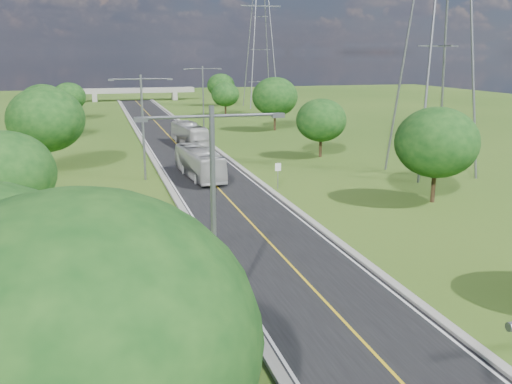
# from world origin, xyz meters

# --- Properties ---
(ground) EXTENTS (260.00, 260.00, 0.00)m
(ground) POSITION_xyz_m (0.00, 60.00, 0.00)
(ground) COLOR #2C4C15
(ground) RESTS_ON ground
(road) EXTENTS (8.00, 150.00, 0.06)m
(road) POSITION_xyz_m (0.00, 66.00, 0.03)
(road) COLOR black
(road) RESTS_ON ground
(curb_left) EXTENTS (0.50, 150.00, 0.22)m
(curb_left) POSITION_xyz_m (-4.25, 66.00, 0.11)
(curb_left) COLOR gray
(curb_left) RESTS_ON ground
(curb_right) EXTENTS (0.50, 150.00, 0.22)m
(curb_right) POSITION_xyz_m (4.25, 66.00, 0.11)
(curb_right) COLOR gray
(curb_right) RESTS_ON ground
(speed_limit_sign) EXTENTS (0.55, 0.09, 2.40)m
(speed_limit_sign) POSITION_xyz_m (5.20, 37.98, 1.60)
(speed_limit_sign) COLOR slate
(speed_limit_sign) RESTS_ON ground
(overpass) EXTENTS (30.00, 3.00, 3.20)m
(overpass) POSITION_xyz_m (0.00, 140.00, 2.41)
(overpass) COLOR gray
(overpass) RESTS_ON ground
(streetlight_near_left) EXTENTS (5.90, 0.25, 10.00)m
(streetlight_near_left) POSITION_xyz_m (-6.00, 12.00, 5.94)
(streetlight_near_left) COLOR slate
(streetlight_near_left) RESTS_ON ground
(streetlight_mid_left) EXTENTS (5.90, 0.25, 10.00)m
(streetlight_mid_left) POSITION_xyz_m (-6.00, 45.00, 5.94)
(streetlight_mid_left) COLOR slate
(streetlight_mid_left) RESTS_ON ground
(streetlight_far_right) EXTENTS (5.90, 0.25, 10.00)m
(streetlight_far_right) POSITION_xyz_m (6.00, 78.00, 5.94)
(streetlight_far_right) COLOR slate
(streetlight_far_right) RESTS_ON ground
(power_tower_near) EXTENTS (9.00, 6.40, 28.00)m
(power_tower_near) POSITION_xyz_m (22.00, 40.00, 14.01)
(power_tower_near) COLOR slate
(power_tower_near) RESTS_ON ground
(power_tower_far) EXTENTS (9.00, 6.40, 28.00)m
(power_tower_far) POSITION_xyz_m (26.00, 115.00, 14.01)
(power_tower_far) COLOR slate
(power_tower_far) RESTS_ON ground
(tree_lb) EXTENTS (6.30, 6.30, 7.33)m
(tree_lb) POSITION_xyz_m (-16.00, 28.00, 4.64)
(tree_lb) COLOR black
(tree_lb) RESTS_ON ground
(tree_lc) EXTENTS (7.56, 7.56, 8.79)m
(tree_lc) POSITION_xyz_m (-15.00, 50.00, 5.58)
(tree_lc) COLOR black
(tree_lc) RESTS_ON ground
(tree_ld) EXTENTS (6.72, 6.72, 7.82)m
(tree_ld) POSITION_xyz_m (-17.00, 74.00, 4.95)
(tree_ld) COLOR black
(tree_ld) RESTS_ON ground
(tree_le) EXTENTS (5.88, 5.88, 6.84)m
(tree_le) POSITION_xyz_m (-14.50, 98.00, 4.33)
(tree_le) COLOR black
(tree_le) RESTS_ON ground
(tree_lf) EXTENTS (7.98, 7.98, 9.28)m
(tree_lf) POSITION_xyz_m (-11.00, 2.00, 5.89)
(tree_lf) COLOR black
(tree_lf) RESTS_ON ground
(tree_rb) EXTENTS (6.72, 6.72, 7.82)m
(tree_rb) POSITION_xyz_m (16.00, 30.00, 4.95)
(tree_rb) COLOR black
(tree_rb) RESTS_ON ground
(tree_rc) EXTENTS (5.88, 5.88, 6.84)m
(tree_rc) POSITION_xyz_m (15.00, 52.00, 4.33)
(tree_rc) COLOR black
(tree_rc) RESTS_ON ground
(tree_rd) EXTENTS (7.14, 7.14, 8.30)m
(tree_rd) POSITION_xyz_m (17.00, 76.00, 5.27)
(tree_rd) COLOR black
(tree_rd) RESTS_ON ground
(tree_re) EXTENTS (5.46, 5.46, 6.35)m
(tree_re) POSITION_xyz_m (14.50, 100.00, 4.02)
(tree_re) COLOR black
(tree_re) RESTS_ON ground
(tree_rf) EXTENTS (6.30, 6.30, 7.33)m
(tree_rf) POSITION_xyz_m (18.00, 120.00, 4.64)
(tree_rf) COLOR black
(tree_rf) RESTS_ON ground
(bus_outbound) EXTENTS (3.52, 10.55, 2.88)m
(bus_outbound) POSITION_xyz_m (1.58, 64.98, 1.50)
(bus_outbound) COLOR beige
(bus_outbound) RESTS_ON road
(bus_inbound) EXTENTS (3.35, 10.63, 2.91)m
(bus_inbound) POSITION_xyz_m (-0.80, 44.38, 1.52)
(bus_inbound) COLOR beige
(bus_inbound) RESTS_ON road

